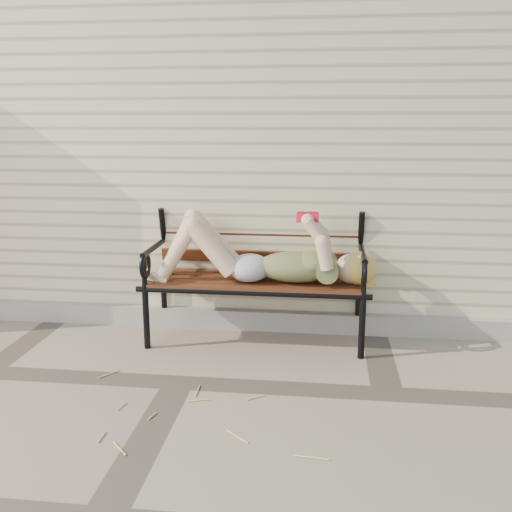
# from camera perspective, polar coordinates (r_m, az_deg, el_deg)

# --- Properties ---
(ground) EXTENTS (80.00, 80.00, 0.00)m
(ground) POSITION_cam_1_polar(r_m,az_deg,el_deg) (3.58, -7.71, -12.43)
(ground) COLOR gray
(ground) RESTS_ON ground
(house_wall) EXTENTS (8.00, 4.00, 3.00)m
(house_wall) POSITION_cam_1_polar(r_m,az_deg,el_deg) (6.18, -1.07, 12.87)
(house_wall) COLOR beige
(house_wall) RESTS_ON ground
(foundation_strip) EXTENTS (8.00, 0.10, 0.15)m
(foundation_strip) POSITION_cam_1_polar(r_m,az_deg,el_deg) (4.43, -4.61, -6.17)
(foundation_strip) COLOR #A29B93
(foundation_strip) RESTS_ON ground
(garden_bench) EXTENTS (1.68, 0.67, 1.08)m
(garden_bench) POSITION_cam_1_polar(r_m,az_deg,el_deg) (4.09, 0.14, 0.01)
(garden_bench) COLOR black
(garden_bench) RESTS_ON ground
(reading_woman) EXTENTS (1.58, 0.36, 0.50)m
(reading_woman) POSITION_cam_1_polar(r_m,az_deg,el_deg) (3.95, 0.11, 0.08)
(reading_woman) COLOR #093345
(reading_woman) RESTS_ON ground
(straw_scatter) EXTENTS (2.89, 1.73, 0.01)m
(straw_scatter) POSITION_cam_1_polar(r_m,az_deg,el_deg) (3.37, -17.66, -14.65)
(straw_scatter) COLOR #DDD56B
(straw_scatter) RESTS_ON ground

